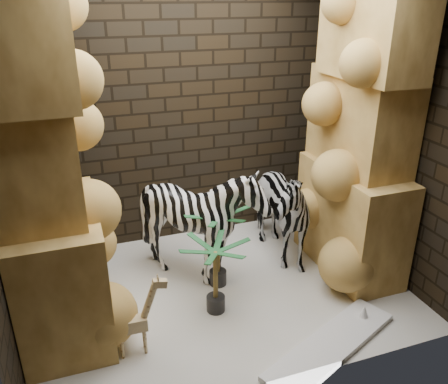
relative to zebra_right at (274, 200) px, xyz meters
name	(u,v)px	position (x,y,z in m)	size (l,w,h in m)	color
floor	(220,290)	(-0.76, -0.45, -0.66)	(3.50, 3.50, 0.00)	silver
wall_back	(182,111)	(-0.76, 0.80, 0.84)	(3.50, 3.50, 0.00)	black
wall_front	(285,203)	(-0.76, -1.70, 0.84)	(3.50, 3.50, 0.00)	black
wall_right	(391,125)	(0.99, -0.45, 0.84)	(3.00, 3.00, 0.00)	black
rock_pillar_left	(44,163)	(-2.16, -0.45, 0.84)	(0.68, 1.30, 3.00)	#E3B961
rock_pillar_right	(362,129)	(0.66, -0.45, 0.84)	(0.58, 1.25, 3.00)	#E3B961
zebra_right	(274,200)	(0.00, 0.00, 0.00)	(0.61, 1.12, 1.33)	white
zebra_left	(201,228)	(-0.85, -0.17, -0.09)	(1.02, 1.26, 1.14)	white
giraffe_toy	(131,317)	(-1.68, -1.01, -0.31)	(0.36, 0.12, 0.71)	#D2B57D
palm_front	(218,247)	(-0.74, -0.33, -0.25)	(0.36, 0.36, 0.84)	#0F5223
palm_back	(216,277)	(-0.89, -0.72, -0.31)	(0.36, 0.36, 0.72)	#0F5223
surfboard	(331,345)	(-0.15, -1.50, -0.64)	(1.39, 0.34, 0.05)	white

